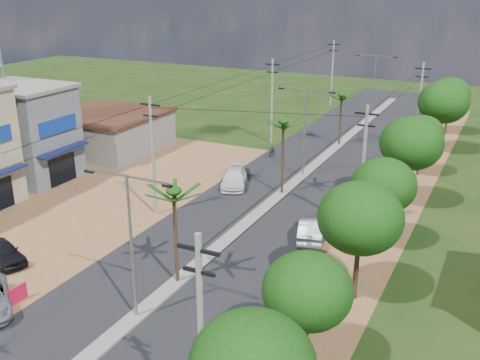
% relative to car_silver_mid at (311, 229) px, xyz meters
% --- Properties ---
extents(ground, '(160.00, 160.00, 0.00)m').
position_rel_car_silver_mid_xyz_m(ground, '(-5.00, -13.09, -0.76)').
color(ground, black).
rests_on(ground, ground).
extents(road, '(12.00, 110.00, 0.04)m').
position_rel_car_silver_mid_xyz_m(road, '(-5.00, 1.91, -0.74)').
color(road, black).
rests_on(road, ground).
extents(median, '(1.00, 90.00, 0.18)m').
position_rel_car_silver_mid_xyz_m(median, '(-5.00, 4.91, -0.67)').
color(median, '#605E56').
rests_on(median, ground).
extents(dirt_lot_west, '(18.00, 46.00, 0.04)m').
position_rel_car_silver_mid_xyz_m(dirt_lot_west, '(-20.00, -5.09, -0.75)').
color(dirt_lot_west, brown).
rests_on(dirt_lot_west, ground).
extents(dirt_shoulder_east, '(5.00, 90.00, 0.03)m').
position_rel_car_silver_mid_xyz_m(dirt_shoulder_east, '(3.50, 1.91, -0.75)').
color(dirt_shoulder_east, brown).
rests_on(dirt_shoulder_east, ground).
extents(shophouse_grey, '(9.00, 6.40, 8.30)m').
position_rel_car_silver_mid_xyz_m(shophouse_grey, '(-26.98, 0.91, 3.40)').
color(shophouse_grey, '#505258').
rests_on(shophouse_grey, ground).
extents(low_shed, '(10.40, 10.40, 3.95)m').
position_rel_car_silver_mid_xyz_m(low_shed, '(-26.00, 10.91, 1.20)').
color(low_shed, '#605E56').
rests_on(low_shed, ground).
extents(tree_east_b, '(4.00, 4.00, 5.83)m').
position_rel_car_silver_mid_xyz_m(tree_east_b, '(4.30, -13.09, 3.35)').
color(tree_east_b, black).
rests_on(tree_east_b, ground).
extents(tree_east_c, '(4.60, 4.60, 6.83)m').
position_rel_car_silver_mid_xyz_m(tree_east_c, '(4.70, -6.09, 4.10)').
color(tree_east_c, black).
rests_on(tree_east_c, ground).
extents(tree_east_d, '(4.20, 4.20, 6.13)m').
position_rel_car_silver_mid_xyz_m(tree_east_d, '(4.40, 0.91, 3.57)').
color(tree_east_d, black).
rests_on(tree_east_d, ground).
extents(tree_east_e, '(4.80, 4.80, 7.14)m').
position_rel_car_silver_mid_xyz_m(tree_east_e, '(4.60, 8.91, 4.33)').
color(tree_east_e, black).
rests_on(tree_east_e, ground).
extents(tree_east_f, '(3.80, 3.80, 5.52)m').
position_rel_car_silver_mid_xyz_m(tree_east_f, '(4.20, 16.91, 3.12)').
color(tree_east_f, black).
rests_on(tree_east_f, ground).
extents(tree_east_g, '(5.00, 5.00, 7.38)m').
position_rel_car_silver_mid_xyz_m(tree_east_g, '(4.80, 24.91, 4.48)').
color(tree_east_g, black).
rests_on(tree_east_g, ground).
extents(tree_east_h, '(4.40, 4.40, 6.52)m').
position_rel_car_silver_mid_xyz_m(tree_east_h, '(4.50, 32.91, 3.87)').
color(tree_east_h, black).
rests_on(tree_east_h, ground).
extents(palm_median_near, '(2.00, 2.00, 6.15)m').
position_rel_car_silver_mid_xyz_m(palm_median_near, '(-5.00, -9.09, 4.77)').
color(palm_median_near, black).
rests_on(palm_median_near, ground).
extents(palm_median_mid, '(2.00, 2.00, 6.55)m').
position_rel_car_silver_mid_xyz_m(palm_median_mid, '(-5.00, 6.91, 5.14)').
color(palm_median_mid, black).
rests_on(palm_median_mid, ground).
extents(palm_median_far, '(2.00, 2.00, 5.85)m').
position_rel_car_silver_mid_xyz_m(palm_median_far, '(-5.00, 22.91, 4.50)').
color(palm_median_far, black).
rests_on(palm_median_far, ground).
extents(streetlight_near, '(5.10, 0.18, 8.00)m').
position_rel_car_silver_mid_xyz_m(streetlight_near, '(-5.00, -13.09, 4.02)').
color(streetlight_near, gray).
rests_on(streetlight_near, ground).
extents(streetlight_mid, '(5.10, 0.18, 8.00)m').
position_rel_car_silver_mid_xyz_m(streetlight_mid, '(-5.00, 11.91, 4.02)').
color(streetlight_mid, gray).
rests_on(streetlight_mid, ground).
extents(streetlight_far, '(5.10, 0.18, 8.00)m').
position_rel_car_silver_mid_xyz_m(streetlight_far, '(-5.00, 36.91, 4.02)').
color(streetlight_far, gray).
rests_on(streetlight_far, ground).
extents(utility_pole_w_b, '(1.60, 0.24, 9.00)m').
position_rel_car_silver_mid_xyz_m(utility_pole_w_b, '(-12.00, -1.09, 3.99)').
color(utility_pole_w_b, '#605E56').
rests_on(utility_pole_w_b, ground).
extents(utility_pole_w_c, '(1.60, 0.24, 9.00)m').
position_rel_car_silver_mid_xyz_m(utility_pole_w_c, '(-12.00, 20.91, 3.99)').
color(utility_pole_w_c, '#605E56').
rests_on(utility_pole_w_c, ground).
extents(utility_pole_w_d, '(1.60, 0.24, 9.00)m').
position_rel_car_silver_mid_xyz_m(utility_pole_w_d, '(-12.00, 41.91, 3.99)').
color(utility_pole_w_d, '#605E56').
rests_on(utility_pole_w_d, ground).
extents(utility_pole_e_a, '(1.60, 0.24, 9.00)m').
position_rel_car_silver_mid_xyz_m(utility_pole_e_a, '(2.50, -19.09, 3.99)').
color(utility_pole_e_a, '#605E56').
rests_on(utility_pole_e_a, ground).
extents(utility_pole_e_b, '(1.60, 0.24, 9.00)m').
position_rel_car_silver_mid_xyz_m(utility_pole_e_b, '(2.50, 2.91, 3.99)').
color(utility_pole_e_b, '#605E56').
rests_on(utility_pole_e_b, ground).
extents(utility_pole_e_c, '(1.60, 0.24, 9.00)m').
position_rel_car_silver_mid_xyz_m(utility_pole_e_c, '(2.50, 24.91, 3.99)').
color(utility_pole_e_c, '#605E56').
rests_on(utility_pole_e_c, ground).
extents(car_silver_mid, '(2.81, 4.90, 1.53)m').
position_rel_car_silver_mid_xyz_m(car_silver_mid, '(0.00, 0.00, 0.00)').
color(car_silver_mid, gray).
rests_on(car_silver_mid, ground).
extents(car_white_far, '(3.61, 5.22, 1.40)m').
position_rel_car_silver_mid_xyz_m(car_white_far, '(-9.43, 6.94, -0.06)').
color(car_white_far, silver).
rests_on(car_white_far, ground).
extents(car_parked_dark, '(4.39, 2.84, 1.39)m').
position_rel_car_silver_mid_xyz_m(car_parked_dark, '(-16.14, -11.77, -0.07)').
color(car_parked_dark, black).
rests_on(car_parked_dark, ground).
extents(moto_rider_west_a, '(1.07, 1.60, 0.80)m').
position_rel_car_silver_mid_xyz_m(moto_rider_west_a, '(-10.00, 9.89, -0.37)').
color(moto_rider_west_a, black).
rests_on(moto_rider_west_a, ground).
extents(moto_rider_west_b, '(0.64, 1.68, 0.99)m').
position_rel_car_silver_mid_xyz_m(moto_rider_west_b, '(-10.00, 16.45, -0.27)').
color(moto_rider_west_b, black).
rests_on(moto_rider_west_b, ground).
extents(roadside_sign, '(0.11, 1.20, 1.00)m').
position_rel_car_silver_mid_xyz_m(roadside_sign, '(-11.74, -14.71, -0.27)').
color(roadside_sign, '#B31035').
rests_on(roadside_sign, ground).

